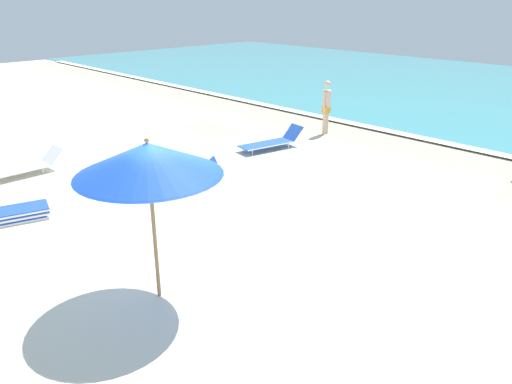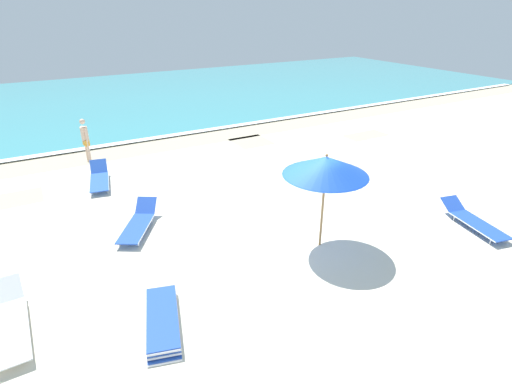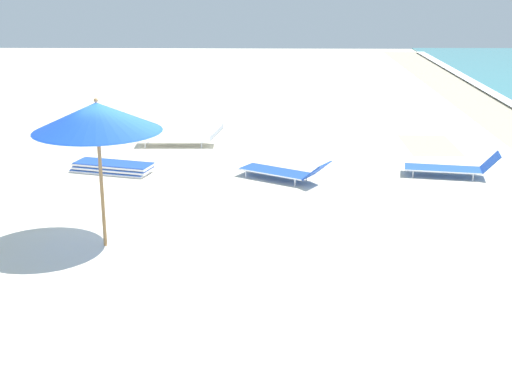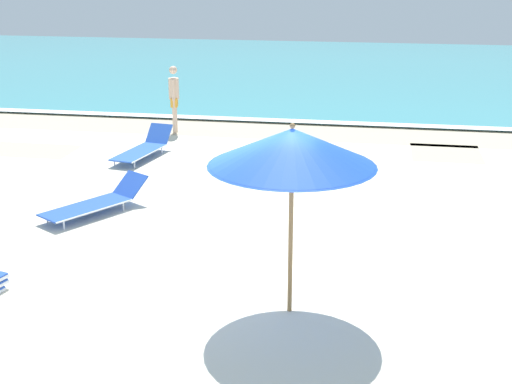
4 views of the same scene
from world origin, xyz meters
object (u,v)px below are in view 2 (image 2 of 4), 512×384
Objects in this scene: sun_lounger_beside_umbrella at (138,223)px; beachgoer_wading_adult at (85,138)px; sun_lounger_near_water_right at (99,178)px; lounger_stack at (163,321)px; sun_lounger_under_umbrella at (9,322)px; sun_lounger_near_water_left at (473,220)px; beach_umbrella at (326,166)px.

beachgoer_wading_adult is (-0.34, 6.32, 0.79)m from sun_lounger_beside_umbrella.
lounger_stack is at bearing -81.17° from sun_lounger_near_water_right.
sun_lounger_beside_umbrella is 0.98× the size of sun_lounger_near_water_right.
sun_lounger_near_water_right is (2.78, 6.46, 0.01)m from sun_lounger_under_umbrella.
beachgoer_wading_adult is at bearing 141.37° from sun_lounger_near_water_left.
lounger_stack is 0.97× the size of sun_lounger_beside_umbrella.
lounger_stack is 0.87× the size of sun_lounger_under_umbrella.
sun_lounger_near_water_left is at bearing -33.58° from sun_lounger_near_water_right.
sun_lounger_near_water_right is at bearing 65.35° from sun_lounger_under_umbrella.
lounger_stack is at bearing -28.33° from sun_lounger_under_umbrella.
beach_umbrella is 1.22× the size of sun_lounger_beside_umbrella.
sun_lounger_near_water_right is 1.21× the size of beachgoer_wading_adult.
beachgoer_wading_adult is (0.04, 2.51, 0.78)m from sun_lounger_near_water_right.
beach_umbrella reaches higher than sun_lounger_near_water_left.
sun_lounger_under_umbrella is 7.03m from sun_lounger_near_water_right.
sun_lounger_beside_umbrella is at bearing 141.63° from beach_umbrella.
beach_umbrella is 1.10× the size of sun_lounger_under_umbrella.
beach_umbrella is 5.43m from sun_lounger_beside_umbrella.
sun_lounger_near_water_left is at bearing -10.63° from sun_lounger_under_umbrella.
beachgoer_wading_adult reaches higher than sun_lounger_under_umbrella.
sun_lounger_under_umbrella is at bearing 176.09° from beach_umbrella.
beachgoer_wading_adult reaches higher than sun_lounger_beside_umbrella.
sun_lounger_near_water_left is 1.28× the size of beachgoer_wading_adult.
sun_lounger_near_water_left is 13.91m from beachgoer_wading_adult.
sun_lounger_beside_umbrella is at bearing -74.08° from sun_lounger_near_water_right.
sun_lounger_beside_umbrella is 6.38m from beachgoer_wading_adult.
lounger_stack is 4.01m from sun_lounger_beside_umbrella.
sun_lounger_beside_umbrella is (0.57, 3.97, 0.09)m from lounger_stack.
beach_umbrella is at bearing -6.68° from sun_lounger_beside_umbrella.
beach_umbrella is 7.42m from sun_lounger_under_umbrella.
sun_lounger_near_water_right is at bearing 127.45° from sun_lounger_beside_umbrella.
beachgoer_wading_adult is at bearing 99.22° from sun_lounger_near_water_right.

